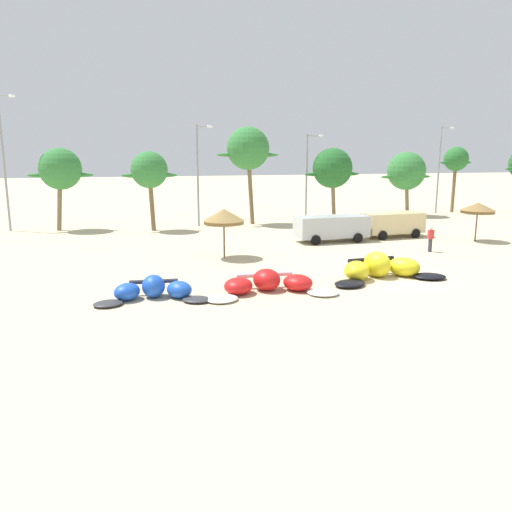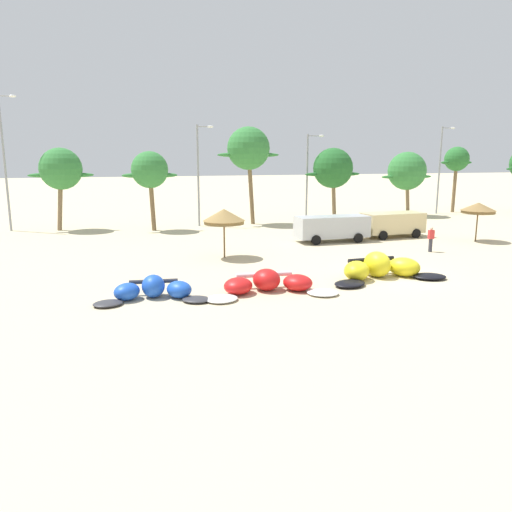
% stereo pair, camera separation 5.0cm
% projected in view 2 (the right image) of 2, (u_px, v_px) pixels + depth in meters
% --- Properties ---
extents(ground_plane, '(260.00, 260.00, 0.00)m').
position_uv_depth(ground_plane, '(387.00, 275.00, 25.42)').
color(ground_plane, beige).
extents(kite_far_left, '(5.07, 2.62, 0.99)m').
position_uv_depth(kite_far_left, '(153.00, 290.00, 21.19)').
color(kite_far_left, '#333338').
rests_on(kite_far_left, ground).
extents(kite_left, '(6.28, 3.04, 0.99)m').
position_uv_depth(kite_left, '(268.00, 284.00, 22.23)').
color(kite_left, white).
rests_on(kite_left, ground).
extents(kite_left_of_center, '(6.46, 3.07, 1.30)m').
position_uv_depth(kite_left_of_center, '(381.00, 268.00, 24.75)').
color(kite_left_of_center, black).
rests_on(kite_left_of_center, ground).
extents(beach_umbrella_near_van, '(2.52, 2.52, 2.97)m').
position_uv_depth(beach_umbrella_near_van, '(224.00, 216.00, 29.28)').
color(beach_umbrella_near_van, brown).
rests_on(beach_umbrella_near_van, ground).
extents(beach_umbrella_middle, '(2.42, 2.42, 2.79)m').
position_uv_depth(beach_umbrella_middle, '(478.00, 208.00, 35.09)').
color(beach_umbrella_middle, brown).
rests_on(beach_umbrella_middle, ground).
extents(parked_van, '(4.72, 2.40, 1.84)m').
position_uv_depth(parked_van, '(391.00, 223.00, 37.25)').
color(parked_van, beige).
rests_on(parked_van, ground).
extents(parked_car_second, '(5.22, 2.17, 1.84)m').
position_uv_depth(parked_car_second, '(330.00, 227.00, 35.20)').
color(parked_car_second, '#B2B7BC').
rests_on(parked_car_second, ground).
extents(person_near_kites, '(0.36, 0.24, 1.62)m').
position_uv_depth(person_near_kites, '(431.00, 239.00, 31.49)').
color(person_near_kites, '#383842').
rests_on(person_near_kites, ground).
extents(palm_leftmost, '(5.08, 3.39, 6.73)m').
position_uv_depth(palm_leftmost, '(61.00, 169.00, 39.95)').
color(palm_leftmost, '#7F6647').
rests_on(palm_leftmost, ground).
extents(palm_left, '(4.45, 2.97, 6.44)m').
position_uv_depth(palm_left, '(150.00, 171.00, 39.74)').
color(palm_left, brown).
rests_on(palm_left, ground).
extents(palm_left_of_gap, '(5.64, 3.76, 8.59)m').
position_uv_depth(palm_left_of_gap, '(249.00, 149.00, 43.25)').
color(palm_left_of_gap, brown).
rests_on(palm_left_of_gap, ground).
extents(palm_center_left, '(5.65, 3.77, 6.81)m').
position_uv_depth(palm_center_left, '(333.00, 169.00, 46.57)').
color(palm_center_left, '#7F6647').
rests_on(palm_center_left, ground).
extents(palm_center_right, '(5.75, 3.83, 6.48)m').
position_uv_depth(palm_center_right, '(407.00, 171.00, 49.79)').
color(palm_center_right, '#7F6647').
rests_on(palm_center_right, ground).
extents(palm_right_of_gap, '(3.89, 2.60, 7.04)m').
position_uv_depth(palm_right_of_gap, '(457.00, 160.00, 52.95)').
color(palm_right_of_gap, brown).
rests_on(palm_right_of_gap, ground).
extents(lamppost_west, '(1.42, 0.24, 10.83)m').
position_uv_depth(lamppost_west, '(5.00, 158.00, 39.42)').
color(lamppost_west, gray).
rests_on(lamppost_west, ground).
extents(lamppost_west_center, '(1.52, 0.24, 8.66)m').
position_uv_depth(lamppost_west_center, '(199.00, 170.00, 42.46)').
color(lamppost_west_center, gray).
rests_on(lamppost_west_center, ground).
extents(lamppost_east_center, '(1.75, 0.24, 8.06)m').
position_uv_depth(lamppost_east_center, '(309.00, 172.00, 46.57)').
color(lamppost_east_center, gray).
rests_on(lamppost_east_center, ground).
extents(lamppost_east, '(1.64, 0.24, 9.06)m').
position_uv_depth(lamppost_east, '(441.00, 166.00, 51.74)').
color(lamppost_east, gray).
rests_on(lamppost_east, ground).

